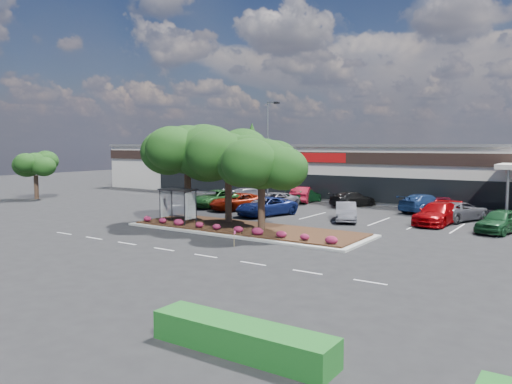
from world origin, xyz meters
The scene contains 30 objects.
ground centered at (0.00, 0.00, 0.00)m, with size 160.00×160.00×0.00m, color black.
retail_store centered at (0.06, 33.91, 3.15)m, with size 80.40×25.20×6.25m.
landscape_island centered at (-2.00, 4.00, 0.12)m, with size 18.00×6.00×0.26m.
lane_markings centered at (-0.14, 10.42, 0.01)m, with size 33.12×20.06×0.01m.
shrub_row centered at (-2.00, 1.90, 0.51)m, with size 17.00×0.80×0.50m, color maroon, non-canonical shape.
bus_shelter centered at (-7.50, 2.95, 2.31)m, with size 2.75×1.55×2.59m.
island_tree_west centered at (-8.00, 4.50, 4.21)m, with size 7.20×7.20×7.89m, color black, non-canonical shape.
island_tree_mid centered at (-4.50, 5.20, 3.92)m, with size 6.60×6.60×7.32m, color black, non-canonical shape.
island_tree_east centered at (-0.50, 3.70, 3.51)m, with size 5.80×5.80×6.50m, color black, non-canonical shape.
hedge_south_east centered at (10.00, -13.50, 0.45)m, with size 6.00×1.30×0.90m, color #17551E.
tree_west_far centered at (-34.00, 8.00, 2.80)m, with size 4.80×4.80×5.61m, color black, non-canonical shape.
conifer_north_west centered at (-30.00, 46.00, 5.00)m, with size 4.40×4.40×10.00m, color black.
person_waiting centered at (-9.44, 3.35, 1.12)m, with size 0.63×0.41×1.72m, color #594C47.
light_pole centered at (-6.01, 13.34, 4.50)m, with size 1.43×0.54×10.14m.
survey_stake centered at (0.59, -1.00, 0.62)m, with size 0.08×0.14×0.97m.
car_0 centered at (-12.44, 13.72, 0.84)m, with size 2.78×6.03×1.68m, color #1B481B.
car_1 centered at (-6.82, 15.43, 0.79)m, with size 2.63×5.70×1.58m, color slate.
car_2 centered at (-9.17, 13.02, 0.80)m, with size 2.64×5.73×1.59m, color maroon.
car_3 centered at (-4.96, 11.32, 0.81)m, with size 2.68×5.81×1.61m, color navy.
car_4 centered at (2.12, 12.29, 0.76)m, with size 1.61×4.63×1.53m, color slate.
car_5 centered at (8.75, 14.62, 0.85)m, with size 2.39×5.87×1.70m, color #940307.
car_6 centered at (13.38, 13.30, 0.84)m, with size 1.97×4.91×1.67m, color #1A4A26.
car_7 centered at (13.41, 13.55, 0.67)m, with size 1.88×4.62×1.34m, color silver.
car_9 centered at (-11.02, 17.76, 0.85)m, with size 2.37×5.83×1.69m, color #57565D.
car_10 centered at (-7.14, 21.94, 0.86)m, with size 1.81×5.20×1.71m, color maroon.
car_11 centered at (-6.88, 22.02, 0.77)m, with size 2.15×5.29×1.54m, color #11411E.
car_12 centered at (-1.20, 21.64, 0.75)m, with size 2.10×5.17×1.50m, color black.
car_13 centered at (5.95, 21.26, 0.84)m, with size 2.36×5.80×1.68m, color navy.
car_14 centered at (7.33, 22.31, 0.70)m, with size 2.33×5.05×1.40m, color maroon.
car_15 centered at (9.75, 17.70, 0.78)m, with size 2.60×5.64×1.57m, color #53525A.
Camera 1 is at (18.34, -25.22, 6.20)m, focal length 35.00 mm.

